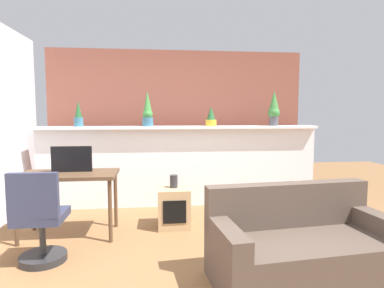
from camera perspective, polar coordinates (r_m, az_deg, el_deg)
ground_plane at (r=3.35m, az=0.78°, el=-20.06°), size 12.00×12.00×0.00m
divider_wall at (r=5.08m, az=-2.03°, el=-4.08°), size 4.29×0.16×1.21m
plant_shelf at (r=4.98m, az=-2.02°, el=2.94°), size 4.29×0.29×0.04m
brick_wall_behind at (r=5.61m, az=-2.52°, el=3.46°), size 4.29×0.10×2.50m
potted_plant_0 at (r=5.06m, az=-19.36°, el=4.78°), size 0.13×0.13×0.38m
potted_plant_1 at (r=4.94m, az=-7.82°, el=5.78°), size 0.16×0.16×0.53m
potted_plant_2 at (r=4.99m, az=3.36°, el=4.71°), size 0.17×0.17×0.30m
potted_plant_3 at (r=5.31m, az=14.21°, el=6.04°), size 0.19×0.19×0.55m
desk at (r=4.05m, az=-20.89°, el=-5.97°), size 1.10×0.60×0.75m
tv_monitor at (r=4.08m, az=-20.40°, el=-2.49°), size 0.46×0.04×0.30m
office_chair at (r=3.48m, az=-25.22°, el=-12.69°), size 0.44×0.45×0.91m
side_cube_shelf at (r=4.19m, az=-3.23°, el=-11.08°), size 0.40×0.41×0.50m
vase_on_shelf at (r=4.14m, az=-3.23°, el=-6.56°), size 0.10×0.10×0.16m
couch at (r=3.07m, az=18.74°, el=-17.00°), size 1.63×0.92×0.80m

